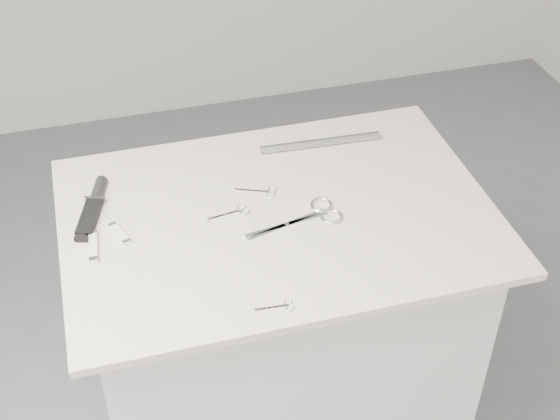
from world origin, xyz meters
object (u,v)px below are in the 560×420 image
object	(u,v)px
embroidery_scissors_a	(235,212)
tiny_scissors	(280,307)
plinth	(278,346)
pocket_knife_a	(93,246)
embroidery_scissors_b	(263,191)
pocket_knife_b	(120,234)
metal_rail	(320,143)
sheathed_knife	(94,205)
large_shears	(312,216)

from	to	relation	value
embroidery_scissors_a	tiny_scissors	bearing A→B (deg)	-94.85
plinth	embroidery_scissors_a	xyz separation A→B (m)	(-0.10, 0.03, 0.47)
plinth	tiny_scissors	size ratio (longest dim) A/B	11.17
pocket_knife_a	tiny_scissors	bearing A→B (deg)	-124.82
embroidery_scissors_a	tiny_scissors	distance (m)	0.32
embroidery_scissors_b	tiny_scissors	world-z (taller)	same
embroidery_scissors_a	embroidery_scissors_b	distance (m)	0.10
pocket_knife_b	embroidery_scissors_b	bearing A→B (deg)	-98.81
plinth	embroidery_scissors_a	distance (m)	0.48
plinth	embroidery_scissors_b	size ratio (longest dim) A/B	9.12
plinth	tiny_scissors	xyz separation A→B (m)	(-0.08, -0.29, 0.47)
pocket_knife_a	embroidery_scissors_a	bearing A→B (deg)	-79.32
embroidery_scissors_a	metal_rail	xyz separation A→B (m)	(0.27, 0.21, 0.01)
tiny_scissors	pocket_knife_a	size ratio (longest dim) A/B	0.78
sheathed_knife	pocket_knife_b	bearing A→B (deg)	-141.48
plinth	embroidery_scissors_a	size ratio (longest dim) A/B	8.92
large_shears	pocket_knife_b	distance (m)	0.44
pocket_knife_a	metal_rail	bearing A→B (deg)	-63.87
pocket_knife_b	sheathed_knife	bearing A→B (deg)	1.42
embroidery_scissors_a	pocket_knife_b	distance (m)	0.27
embroidery_scissors_b	pocket_knife_a	xyz separation A→B (m)	(-0.41, -0.10, 0.00)
pocket_knife_a	pocket_knife_b	distance (m)	0.07
plinth	tiny_scissors	bearing A→B (deg)	-104.59
embroidery_scissors_a	sheathed_knife	world-z (taller)	sheathed_knife
embroidery_scissors_b	large_shears	bearing A→B (deg)	-31.64
pocket_knife_a	metal_rail	size ratio (longest dim) A/B	0.33
sheathed_knife	embroidery_scissors_b	bearing A→B (deg)	-79.98
plinth	embroidery_scissors_b	world-z (taller)	embroidery_scissors_b
embroidery_scissors_a	pocket_knife_b	size ratio (longest dim) A/B	1.24
embroidery_scissors_b	tiny_scissors	xyz separation A→B (m)	(-0.06, -0.38, -0.00)
pocket_knife_a	metal_rail	xyz separation A→B (m)	(0.60, 0.25, 0.00)
embroidery_scissors_b	tiny_scissors	size ratio (longest dim) A/B	1.22
tiny_scissors	metal_rail	size ratio (longest dim) A/B	0.25
embroidery_scissors_a	embroidery_scissors_b	bearing A→B (deg)	26.45
embroidery_scissors_b	sheathed_knife	world-z (taller)	sheathed_knife
tiny_scissors	pocket_knife_b	world-z (taller)	pocket_knife_b
pocket_knife_b	tiny_scissors	bearing A→B (deg)	-156.90
tiny_scissors	pocket_knife_b	xyz separation A→B (m)	(-0.29, 0.31, 0.00)
large_shears	embroidery_scissors_a	bearing A→B (deg)	147.95
embroidery_scissors_a	pocket_knife_a	world-z (taller)	pocket_knife_a
pocket_knife_b	metal_rail	world-z (taller)	metal_rail
sheathed_knife	pocket_knife_b	size ratio (longest dim) A/B	2.53
embroidery_scissors_b	pocket_knife_a	distance (m)	0.42
embroidery_scissors_b	metal_rail	distance (m)	0.24
plinth	sheathed_knife	world-z (taller)	sheathed_knife
pocket_knife_b	pocket_knife_a	bearing A→B (deg)	93.97
embroidery_scissors_b	plinth	bearing A→B (deg)	-57.54
sheathed_knife	embroidery_scissors_a	bearing A→B (deg)	-91.76
large_shears	embroidery_scissors_b	xyz separation A→B (m)	(-0.09, 0.12, -0.00)
pocket_knife_b	metal_rail	bearing A→B (deg)	-88.09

